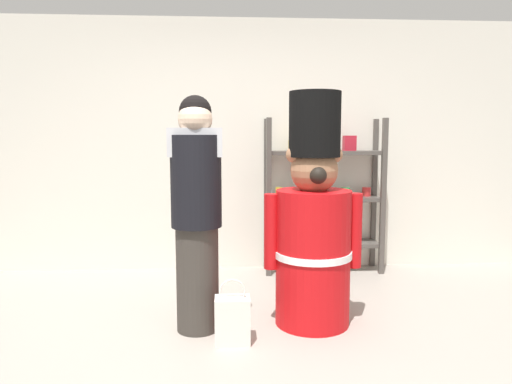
# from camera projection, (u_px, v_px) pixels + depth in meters

# --- Properties ---
(ground_plane) EXTENTS (6.40, 6.40, 0.00)m
(ground_plane) POSITION_uv_depth(u_px,v_px,m) (256.00, 363.00, 2.87)
(ground_plane) COLOR #9E9389
(back_wall) EXTENTS (6.40, 0.12, 2.60)m
(back_wall) POSITION_uv_depth(u_px,v_px,m) (243.00, 146.00, 4.90)
(back_wall) COLOR silver
(back_wall) RESTS_ON ground_plane
(merchandise_shelf) EXTENTS (1.21, 0.35, 1.58)m
(merchandise_shelf) POSITION_uv_depth(u_px,v_px,m) (323.00, 195.00, 4.79)
(merchandise_shelf) COLOR #4C4742
(merchandise_shelf) RESTS_ON ground_plane
(teddy_bear_guard) EXTENTS (0.73, 0.57, 1.71)m
(teddy_bear_guard) POSITION_uv_depth(u_px,v_px,m) (313.00, 229.00, 3.42)
(teddy_bear_guard) COLOR red
(teddy_bear_guard) RESTS_ON ground_plane
(person_shopper) EXTENTS (0.38, 0.36, 1.68)m
(person_shopper) POSITION_uv_depth(u_px,v_px,m) (196.00, 210.00, 3.28)
(person_shopper) COLOR #38332D
(person_shopper) RESTS_ON ground_plane
(shopping_bag) EXTENTS (0.24, 0.16, 0.45)m
(shopping_bag) POSITION_uv_depth(u_px,v_px,m) (232.00, 319.00, 3.14)
(shopping_bag) COLOR silver
(shopping_bag) RESTS_ON ground_plane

